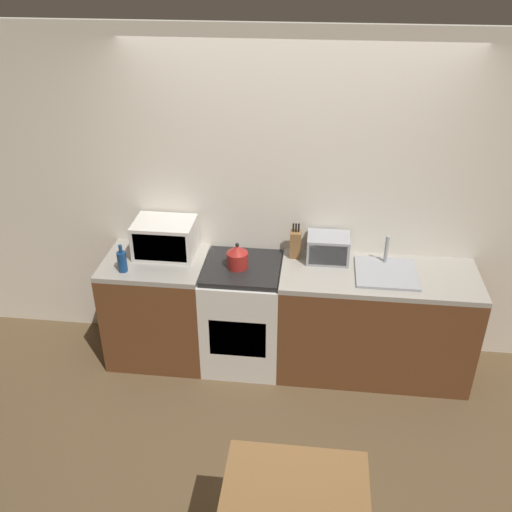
% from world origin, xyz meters
% --- Properties ---
extents(ground_plane, '(16.00, 16.00, 0.00)m').
position_xyz_m(ground_plane, '(0.00, 0.00, 0.00)').
color(ground_plane, brown).
extents(wall_back, '(10.00, 0.06, 2.60)m').
position_xyz_m(wall_back, '(0.00, 1.22, 1.30)').
color(wall_back, silver).
rests_on(wall_back, ground_plane).
extents(counter_left_run, '(0.79, 0.62, 0.90)m').
position_xyz_m(counter_left_run, '(-1.04, 0.88, 0.45)').
color(counter_left_run, brown).
rests_on(counter_left_run, ground_plane).
extents(counter_right_run, '(1.48, 0.62, 0.90)m').
position_xyz_m(counter_right_run, '(0.70, 0.88, 0.45)').
color(counter_right_run, brown).
rests_on(counter_right_run, ground_plane).
extents(stove_range, '(0.60, 0.62, 0.90)m').
position_xyz_m(stove_range, '(-0.35, 0.88, 0.45)').
color(stove_range, silver).
rests_on(stove_range, ground_plane).
extents(kettle, '(0.16, 0.16, 0.21)m').
position_xyz_m(kettle, '(-0.38, 0.86, 0.99)').
color(kettle, maroon).
rests_on(kettle, stove_range).
extents(microwave, '(0.47, 0.34, 0.28)m').
position_xyz_m(microwave, '(-0.97, 1.00, 1.04)').
color(microwave, silver).
rests_on(microwave, counter_left_run).
extents(bottle, '(0.07, 0.07, 0.22)m').
position_xyz_m(bottle, '(-1.23, 0.70, 0.99)').
color(bottle, navy).
rests_on(bottle, counter_left_run).
extents(knife_block, '(0.08, 0.10, 0.29)m').
position_xyz_m(knife_block, '(0.05, 1.08, 1.01)').
color(knife_block, brown).
rests_on(knife_block, counter_right_run).
extents(toaster_oven, '(0.32, 0.24, 0.21)m').
position_xyz_m(toaster_oven, '(0.30, 1.05, 1.00)').
color(toaster_oven, '#999BA0').
rests_on(toaster_oven, counter_right_run).
extents(sink_basin, '(0.46, 0.44, 0.24)m').
position_xyz_m(sink_basin, '(0.74, 0.89, 0.91)').
color(sink_basin, '#999BA0').
rests_on(sink_basin, counter_right_run).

